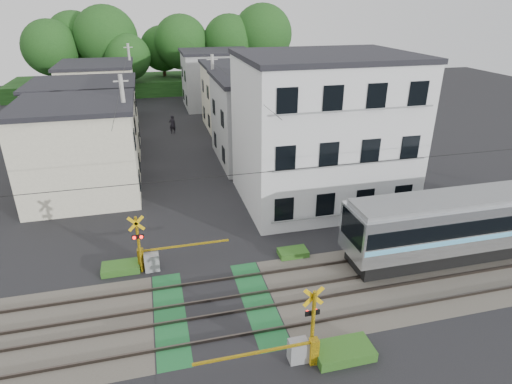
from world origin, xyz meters
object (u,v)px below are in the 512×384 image
object	(u,v)px
commuter_train	(497,219)
apartment_block	(322,130)
crossing_signal_near	(301,346)
crossing_signal_far	(150,257)
pedestrian	(172,124)

from	to	relation	value
commuter_train	apartment_block	distance (m)	10.88
crossing_signal_near	crossing_signal_far	distance (m)	8.95
commuter_train	crossing_signal_far	xyz separation A→B (m)	(-17.53, 2.45, -1.09)
crossing_signal_near	crossing_signal_far	size ratio (longest dim) A/B	1.00
crossing_signal_near	pedestrian	size ratio (longest dim) A/B	2.57
crossing_signal_far	pedestrian	bearing A→B (deg)	83.34
crossing_signal_near	pedestrian	world-z (taller)	crossing_signal_near
apartment_block	pedestrian	distance (m)	19.92
crossing_signal_far	pedestrian	distance (m)	23.70
crossing_signal_far	pedestrian	xyz separation A→B (m)	(2.75, 23.54, 0.21)
apartment_block	crossing_signal_far	bearing A→B (deg)	-152.22
pedestrian	apartment_block	bearing A→B (deg)	100.76
pedestrian	crossing_signal_far	bearing A→B (deg)	68.87
crossing_signal_near	apartment_block	size ratio (longest dim) A/B	0.46
commuter_train	crossing_signal_far	size ratio (longest dim) A/B	3.47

